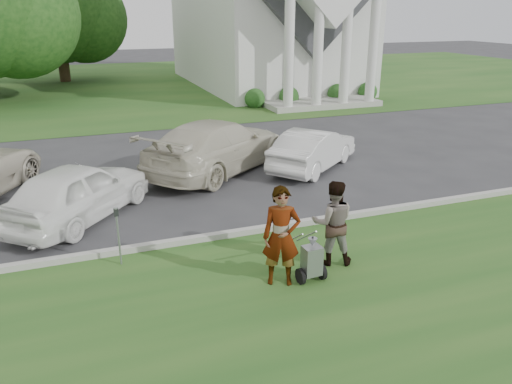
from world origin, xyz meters
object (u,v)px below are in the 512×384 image
person_left (281,237)px  car_d (313,149)px  parking_meter_near (118,229)px  person_right (333,223)px  car_c (218,146)px  tree_back (57,13)px  striping_cart (311,261)px  car_b (78,191)px

person_left → car_d: size_ratio=0.48×
person_left → parking_meter_near: bearing=169.3°
person_right → car_c: size_ratio=0.31×
person_right → parking_meter_near: size_ratio=1.40×
car_c → car_d: bearing=-143.9°
person_left → car_c: bearing=105.2°
tree_back → striping_cart: 32.45m
tree_back → parking_meter_near: (0.84, -29.93, -3.92)m
parking_meter_near → car_b: car_b is taller
tree_back → car_c: tree_back is taller
parking_meter_near → car_b: 2.92m
parking_meter_near → tree_back: bearing=91.6°
parking_meter_near → striping_cart: bearing=-29.9°
person_left → car_d: (3.87, 6.44, -0.31)m
person_right → parking_meter_near: bearing=0.7°
person_right → person_left: bearing=36.8°
tree_back → parking_meter_near: tree_back is taller
striping_cart → car_b: size_ratio=0.25×
person_left → car_b: bearing=149.1°
person_left → car_b: person_left is taller
parking_meter_near → car_d: car_d is taller
tree_back → car_c: (4.52, -24.46, -3.89)m
car_b → tree_back: bearing=-49.2°
car_c → person_right: bearing=145.4°
striping_cart → person_left: 0.81m
striping_cart → car_c: car_c is taller
car_b → car_d: size_ratio=1.07×
tree_back → person_right: tree_back is taller
person_left → person_right: bearing=39.2°
striping_cart → car_d: bearing=60.0°
car_b → car_c: car_c is taller
parking_meter_near → person_right: bearing=-19.0°
car_c → car_d: size_ratio=1.43×
person_right → parking_meter_near: 4.35m
car_d → striping_cart: bearing=114.7°
striping_cart → person_right: bearing=33.3°
tree_back → car_d: (7.52, -25.30, -4.06)m
person_left → car_c: person_left is taller
parking_meter_near → car_c: 6.60m
person_right → tree_back: bearing=-61.4°
striping_cart → car_b: bearing=127.1°
striping_cart → person_right: size_ratio=0.61×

